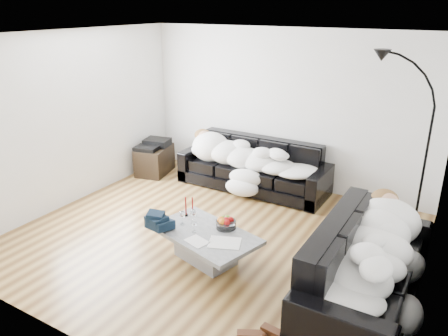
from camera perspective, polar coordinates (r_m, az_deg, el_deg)
The scene contains 24 objects.
ground at distance 5.92m, azimuth -1.50°, elevation -9.07°, with size 5.00×5.00×0.00m, color brown.
wall_back at distance 7.32m, azimuth 7.89°, elevation 7.60°, with size 5.00×0.02×2.60m, color silver.
wall_left at distance 7.01m, azimuth -19.30°, elevation 6.03°, with size 0.02×4.50×2.60m, color silver.
wall_right at distance 4.64m, azimuth 25.49°, elevation -2.10°, with size 0.02×4.50×2.60m, color silver.
ceiling at distance 5.15m, azimuth -1.78°, elevation 16.93°, with size 5.00×5.00×0.00m, color white.
sofa_back at distance 7.28m, azimuth 3.81°, elevation 0.35°, with size 2.51×0.87×0.82m, color black.
sofa_right at distance 4.76m, azimuth 18.27°, elevation -12.11°, with size 2.20×0.94×0.89m, color black.
sleeper_back at distance 7.16m, azimuth 3.67°, elevation 1.90°, with size 2.12×0.73×0.42m, color white, non-canonical shape.
sleeper_right at distance 4.65m, azimuth 18.55°, elevation -9.98°, with size 1.88×0.80×0.46m, color white, non-canonical shape.
teal_cushion at distance 5.22m, azimuth 19.71°, elevation -5.74°, with size 0.36×0.30×0.20m, color #0C495A.
coffee_table at distance 5.37m, azimuth -2.44°, elevation -10.15°, with size 1.29×0.75×0.38m, color #939699.
fruit_bowl at distance 5.33m, azimuth 0.25°, elevation -7.11°, with size 0.25×0.25×0.15m, color white.
wine_glass_a at distance 5.45m, azimuth -4.02°, elevation -6.32°, with size 0.08×0.08×0.18m, color white.
wine_glass_b at distance 5.43m, azimuth -5.47°, elevation -6.51°, with size 0.08×0.08×0.18m, color white.
wine_glass_c at distance 5.25m, azimuth -3.95°, elevation -7.53°, with size 0.07×0.07×0.16m, color white.
candle_left at distance 5.62m, azimuth -5.01°, elevation -5.04°, with size 0.05×0.05×0.26m, color maroon.
candle_right at distance 5.64m, azimuth -4.14°, elevation -5.00°, with size 0.05×0.05×0.25m, color maroon.
newspaper_a at distance 5.05m, azimuth 0.09°, elevation -9.69°, with size 0.36×0.28×0.01m, color silver.
newspaper_b at distance 5.09m, azimuth -3.56°, elevation -9.51°, with size 0.27×0.19×0.01m, color silver.
navy_jacket at distance 5.31m, azimuth -8.69°, elevation -6.46°, with size 0.33×0.27×0.16m, color black, non-canonical shape.
shoes at distance 4.38m, azimuth 4.79°, elevation -20.79°, with size 0.40×0.29×0.09m, color #472311, non-canonical shape.
av_cabinet at distance 8.09m, azimuth -9.05°, elevation 1.03°, with size 0.50×0.72×0.50m, color black.
stereo at distance 7.99m, azimuth -9.18°, elevation 3.14°, with size 0.44×0.34×0.13m, color black.
floor_lamp at distance 6.35m, azimuth 24.88°, elevation 1.42°, with size 0.76×0.31×2.10m, color black, non-canonical shape.
Camera 1 is at (2.75, -4.33, 2.94)m, focal length 35.00 mm.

